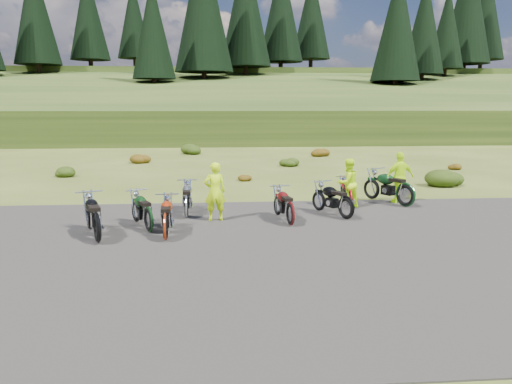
{
  "coord_description": "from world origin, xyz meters",
  "views": [
    {
      "loc": [
        -1.68,
        -13.62,
        3.5
      ],
      "look_at": [
        -0.48,
        0.98,
        0.92
      ],
      "focal_mm": 35.0,
      "sensor_mm": 36.0,
      "label": 1
    }
  ],
  "objects": [
    {
      "name": "shrub_3",
      "position": [
        -3.3,
        21.9,
        0.46
      ],
      "size": [
        1.56,
        1.56,
        0.92
      ],
      "primitive_type": "ellipsoid",
      "color": "black",
      "rests_on": "ground"
    },
    {
      "name": "motorcycle_4",
      "position": [
        0.47,
        0.39,
        0.0
      ],
      "size": [
        0.97,
        2.04,
        1.03
      ],
      "primitive_type": null,
      "rotation": [
        0.0,
        0.0,
        1.73
      ],
      "color": "#4C0C0D",
      "rests_on": "ground"
    },
    {
      "name": "conifer_28",
      "position": [
        33.0,
        61.0,
        14.76
      ],
      "size": [
        5.28,
        5.28,
        14.0
      ],
      "color": "black",
      "rests_on": "ground"
    },
    {
      "name": "conifer_24",
      "position": [
        9.0,
        68.0,
        18.16
      ],
      "size": [
        7.04,
        7.04,
        18.0
      ],
      "color": "black",
      "rests_on": "ground"
    },
    {
      "name": "person_right_a",
      "position": [
        2.79,
        2.76,
        0.84
      ],
      "size": [
        0.99,
        0.89,
        1.68
      ],
      "primitive_type": "imported",
      "rotation": [
        0.0,
        0.0,
        3.52
      ],
      "color": "#B9E90C",
      "rests_on": "ground"
    },
    {
      "name": "conifer_29",
      "position": [
        39.0,
        67.0,
        18.97
      ],
      "size": [
        7.92,
        7.92,
        20.0
      ],
      "color": "black",
      "rests_on": "ground"
    },
    {
      "name": "person_right_b",
      "position": [
        4.86,
        3.44,
        0.91
      ],
      "size": [
        1.12,
        0.61,
        1.82
      ],
      "primitive_type": "imported",
      "rotation": [
        0.0,
        0.0,
        3.31
      ],
      "color": "#B9E90C",
      "rests_on": "ground"
    },
    {
      "name": "motorcycle_5",
      "position": [
        2.29,
        1.02,
        0.0
      ],
      "size": [
        1.5,
        2.13,
        1.07
      ],
      "primitive_type": null,
      "rotation": [
        0.0,
        0.0,
        2.02
      ],
      "color": "black",
      "rests_on": "ground"
    },
    {
      "name": "conifer_30",
      "position": [
        45.0,
        73.0,
        19.66
      ],
      "size": [
        7.48,
        7.48,
        19.0
      ],
      "color": "black",
      "rests_on": "ground"
    },
    {
      "name": "conifer_22",
      "position": [
        -3.0,
        56.0,
        16.77
      ],
      "size": [
        7.92,
        7.92,
        20.0
      ],
      "color": "black",
      "rests_on": "ground"
    },
    {
      "name": "ground",
      "position": [
        0.0,
        0.0,
        0.0
      ],
      "size": [
        300.0,
        300.0,
        0.0
      ],
      "primitive_type": "plane",
      "color": "#434C19",
      "rests_on": "ground"
    },
    {
      "name": "shrub_7",
      "position": [
        8.3,
        7.1,
        0.46
      ],
      "size": [
        1.56,
        1.56,
        0.92
      ],
      "primitive_type": "ellipsoid",
      "color": "black",
      "rests_on": "ground"
    },
    {
      "name": "conifer_27",
      "position": [
        27.0,
        55.0,
        14.06
      ],
      "size": [
        5.72,
        5.72,
        15.0
      ],
      "color": "black",
      "rests_on": "ground"
    },
    {
      "name": "motorcycle_6",
      "position": [
        2.83,
        2.6,
        0.0
      ],
      "size": [
        0.75,
        1.9,
        0.98
      ],
      "primitive_type": null,
      "rotation": [
        0.0,
        0.0,
        1.5
      ],
      "color": "maroon",
      "rests_on": "ground"
    },
    {
      "name": "shrub_2",
      "position": [
        -6.2,
        16.6,
        0.38
      ],
      "size": [
        1.3,
        1.3,
        0.77
      ],
      "primitive_type": "ellipsoid",
      "color": "#62320C",
      "rests_on": "ground"
    },
    {
      "name": "shrub_8",
      "position": [
        11.2,
        12.4,
        0.23
      ],
      "size": [
        0.77,
        0.77,
        0.45
      ],
      "primitive_type": "ellipsoid",
      "color": "#62320C",
      "rests_on": "ground"
    },
    {
      "name": "shrub_6",
      "position": [
        5.4,
        19.8,
        0.38
      ],
      "size": [
        1.3,
        1.3,
        0.77
      ],
      "primitive_type": "ellipsoid",
      "color": "#62320C",
      "rests_on": "ground"
    },
    {
      "name": "hill_plateau",
      "position": [
        0.0,
        110.0,
        0.0
      ],
      "size": [
        300.0,
        90.0,
        9.17
      ],
      "primitive_type": "cube",
      "color": "#243612",
      "rests_on": "ground"
    },
    {
      "name": "person_middle",
      "position": [
        -1.71,
        1.18,
        0.89
      ],
      "size": [
        0.7,
        0.51,
        1.78
      ],
      "primitive_type": "imported",
      "rotation": [
        0.0,
        0.0,
        3.28
      ],
      "color": "#B9E90C",
      "rests_on": "ground"
    },
    {
      "name": "conifer_20",
      "position": [
        -15.0,
        75.0,
        17.65
      ],
      "size": [
        5.72,
        5.72,
        15.0
      ],
      "color": "black",
      "rests_on": "ground"
    },
    {
      "name": "motorcycle_2",
      "position": [
        -3.52,
        -0.09,
        0.0
      ],
      "size": [
        1.42,
        2.11,
        1.05
      ],
      "primitive_type": null,
      "rotation": [
        0.0,
        0.0,
        1.98
      ],
      "color": "black",
      "rests_on": "ground"
    },
    {
      "name": "conifer_25",
      "position": [
        15.0,
        74.0,
        18.66
      ],
      "size": [
        6.6,
        6.6,
        17.0
      ],
      "color": "black",
      "rests_on": "ground"
    },
    {
      "name": "shrub_5",
      "position": [
        2.5,
        14.5,
        0.31
      ],
      "size": [
        1.03,
        1.03,
        0.61
      ],
      "primitive_type": "ellipsoid",
      "color": "black",
      "rests_on": "ground"
    },
    {
      "name": "conifer_19",
      "position": [
        -21.0,
        69.0,
        17.36
      ],
      "size": [
        6.16,
        6.16,
        16.0
      ],
      "color": "black",
      "rests_on": "ground"
    },
    {
      "name": "motorcycle_7",
      "position": [
        4.81,
        2.72,
        0.0
      ],
      "size": [
        1.82,
        2.43,
        1.23
      ],
      "primitive_type": null,
      "rotation": [
        0.0,
        0.0,
        2.08
      ],
      "color": "black",
      "rests_on": "ground"
    },
    {
      "name": "conifer_23",
      "position": [
        3.0,
        62.0,
        17.47
      ],
      "size": [
        7.48,
        7.48,
        19.0
      ],
      "color": "black",
      "rests_on": "ground"
    },
    {
      "name": "shrub_4",
      "position": [
        -0.4,
        9.2,
        0.23
      ],
      "size": [
        0.77,
        0.77,
        0.45
      ],
      "primitive_type": "ellipsoid",
      "color": "#62320C",
      "rests_on": "ground"
    },
    {
      "name": "hill_slope",
      "position": [
        0.0,
        50.0,
        0.0
      ],
      "size": [
        300.0,
        45.97,
        9.37
      ],
      "primitive_type": null,
      "rotation": [
        0.14,
        0.0,
        0.0
      ],
      "color": "#243612",
      "rests_on": "ground"
    },
    {
      "name": "conifer_21",
      "position": [
        -9.0,
        50.0,
        12.56
      ],
      "size": [
        5.28,
        5.28,
        14.0
      ],
      "color": "black",
      "rests_on": "ground"
    },
    {
      "name": "conifer_18",
      "position": [
        -27.0,
        63.0,
        16.66
      ],
      "size": [
        6.6,
        6.6,
        17.0
      ],
      "color": "black",
      "rests_on": "ground"
    },
    {
      "name": "conifer_26",
      "position": [
        21.0,
        49.0,
        13.37
      ],
      "size": [
        6.16,
        6.16,
        16.0
      ],
      "color": "black",
      "rests_on": "ground"
    },
    {
      "name": "motorcycle_3",
      "position": [
        -2.59,
        1.61,
        0.0
      ],
      "size": [
        0.71,
        2.03,
        1.06
      ],
      "primitive_type": null,
      "rotation": [
        0.0,
        0.0,
        1.59
      ],
      "color": "#9C9BA0",
      "rests_on": "ground"
    },
    {
      "name": "motorcycle_1",
      "position": [
        -2.99,
        -0.94,
        0.0
      ],
      "size": [
        0.74,
        2.03,
        1.05
      ],
      "primitive_type": null,
      "rotation": [
        0.0,
        0.0,
        1.6
      ],
      "color": "maroon",
      "rests_on": "ground"
    },
    {
      "name": "shrub_1",
      "position": [
        -9.1,
        11.3,
        0.31
      ],
      "size": [
        1.03,
        1.03,
        0.61
      ],
      "primitive_type": "ellipsoid",
      "color": "black",
      "rests_on": "ground"
    },
    {
      "name": "motorcycle_0",
      "position": [
        -4.69,
        -1.05,
        0.0
      ],
      "size": [
        1.49,
        2.35,
        1.17
      ],
      "primitive_type": null,
      "rotation": [
        0.0,
        0.0,
        1.93
      ],
      "color": "black",
      "rests_on": "ground"
    },
    {
      "name": "gravel_pad",
      "position": [
        0.0,
        -2.0,
        0.0
      ],
      "size": [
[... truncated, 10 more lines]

